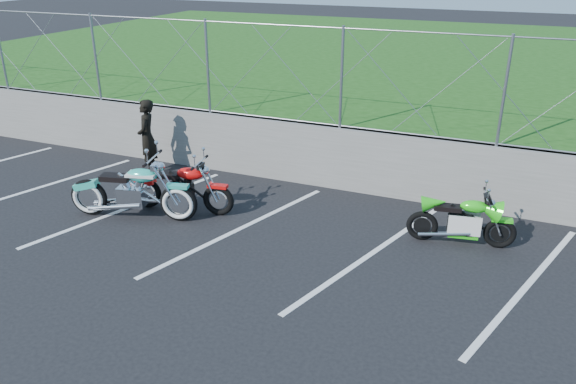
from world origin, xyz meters
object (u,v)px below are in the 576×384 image
at_px(naked_orange, 183,190).
at_px(person_standing, 147,137).
at_px(sportbike_green, 463,222).
at_px(cruiser_turquoise, 134,194).

distance_m(naked_orange, person_standing, 2.33).
bearing_deg(person_standing, sportbike_green, 60.38).
relative_size(cruiser_turquoise, sportbike_green, 1.35).
bearing_deg(naked_orange, cruiser_turquoise, -146.68).
height_order(sportbike_green, person_standing, person_standing).
bearing_deg(sportbike_green, cruiser_turquoise, -176.91).
distance_m(cruiser_turquoise, naked_orange, 0.89).
distance_m(cruiser_turquoise, person_standing, 2.34).
relative_size(cruiser_turquoise, naked_orange, 1.16).
relative_size(naked_orange, sportbike_green, 1.16).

